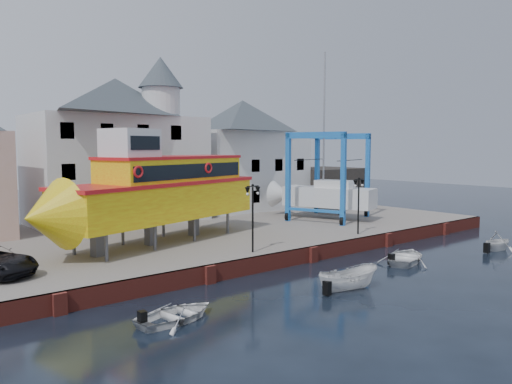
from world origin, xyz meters
TOP-DOWN VIEW (x-y plane):
  - ground at (0.00, 0.00)m, footprint 140.00×140.00m
  - hardstanding at (0.00, 11.00)m, footprint 44.00×22.00m
  - quay_wall at (-0.00, 0.10)m, footprint 44.00×0.47m
  - building_white_main at (-4.87, 18.39)m, footprint 14.00×8.30m
  - building_white_right at (9.00, 19.00)m, footprint 12.00×8.00m
  - shed_dark at (19.00, 17.00)m, footprint 8.00×7.00m
  - lamp_post_left at (-4.00, 1.20)m, footprint 1.12×0.32m
  - lamp_post_right at (6.00, 1.20)m, footprint 1.12×0.32m
  - tour_boat at (-7.71, 7.26)m, footprint 17.78×8.77m
  - travel_lift at (9.89, 8.80)m, footprint 8.26×10.01m
  - motorboat_a at (-3.11, -5.60)m, footprint 3.79×2.16m
  - motorboat_b at (4.76, -3.78)m, footprint 5.24×4.56m
  - motorboat_c at (12.92, -5.86)m, footprint 3.21×2.87m
  - motorboat_d at (-12.34, -3.94)m, footprint 4.09×3.16m

SIDE VIEW (x-z plane):
  - ground at x=0.00m, z-range 0.00..0.00m
  - motorboat_a at x=-3.11m, z-range -0.69..0.69m
  - motorboat_b at x=4.76m, z-range -0.45..0.45m
  - motorboat_c at x=12.92m, z-range -0.76..0.76m
  - motorboat_d at x=-12.34m, z-range -0.39..0.39m
  - hardstanding at x=0.00m, z-range 0.00..1.00m
  - quay_wall at x=0.00m, z-range 0.00..1.00m
  - shed_dark at x=19.00m, z-range 1.00..5.00m
  - travel_lift at x=9.89m, z-range -3.91..10.81m
  - lamp_post_left at x=-4.00m, z-range 2.07..6.27m
  - lamp_post_right at x=6.00m, z-range 2.07..6.27m
  - tour_boat at x=-7.71m, z-range 0.79..8.33m
  - building_white_right at x=9.00m, z-range 1.00..12.20m
  - building_white_main at x=-4.87m, z-range 0.34..14.34m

